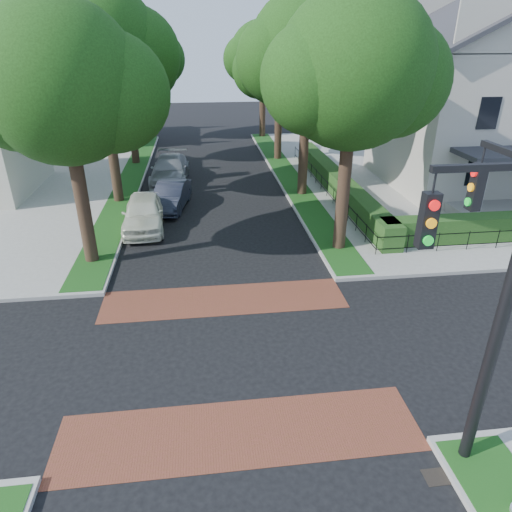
{
  "coord_description": "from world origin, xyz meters",
  "views": [
    {
      "loc": [
        -0.62,
        -11.48,
        8.9
      ],
      "look_at": [
        1.23,
        3.51,
        1.6
      ],
      "focal_mm": 32.0,
      "sensor_mm": 36.0,
      "label": 1
    }
  ],
  "objects_px": {
    "parked_car_middle": "(171,196)",
    "parked_car_rear": "(170,170)",
    "parked_car_front": "(144,213)",
    "traffic_signal": "(495,278)"
  },
  "relations": [
    {
      "from": "parked_car_front",
      "to": "parked_car_middle",
      "type": "height_order",
      "value": "parked_car_front"
    },
    {
      "from": "traffic_signal",
      "to": "parked_car_middle",
      "type": "relative_size",
      "value": 1.78
    },
    {
      "from": "traffic_signal",
      "to": "parked_car_rear",
      "type": "distance_m",
      "value": 24.9
    },
    {
      "from": "parked_car_front",
      "to": "parked_car_middle",
      "type": "xyz_separation_m",
      "value": [
        1.23,
        2.88,
        -0.1
      ]
    },
    {
      "from": "parked_car_rear",
      "to": "parked_car_front",
      "type": "bearing_deg",
      "value": -94.19
    },
    {
      "from": "parked_car_middle",
      "to": "parked_car_front",
      "type": "bearing_deg",
      "value": -103.22
    },
    {
      "from": "traffic_signal",
      "to": "parked_car_middle",
      "type": "xyz_separation_m",
      "value": [
        -7.26,
        18.08,
        -3.97
      ]
    },
    {
      "from": "parked_car_front",
      "to": "parked_car_rear",
      "type": "height_order",
      "value": "parked_car_rear"
    },
    {
      "from": "traffic_signal",
      "to": "parked_car_rear",
      "type": "bearing_deg",
      "value": 107.86
    },
    {
      "from": "parked_car_middle",
      "to": "parked_car_rear",
      "type": "distance_m",
      "value": 5.35
    }
  ]
}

